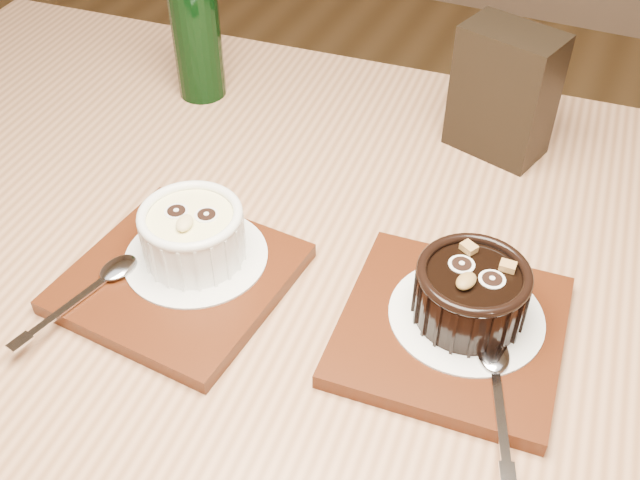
{
  "coord_description": "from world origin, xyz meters",
  "views": [
    {
      "loc": [
        0.3,
        -0.14,
        1.23
      ],
      "look_at": [
        0.12,
        0.28,
        0.81
      ],
      "focal_mm": 42.0,
      "sensor_mm": 36.0,
      "label": 1
    }
  ],
  "objects_px": {
    "table": "(296,338)",
    "tray_right": "(451,330)",
    "green_bottle": "(196,31)",
    "condiment_stand": "(504,92)",
    "ramekin_white": "(192,232)",
    "tray_left": "(180,278)",
    "ramekin_dark": "(471,291)"
  },
  "relations": [
    {
      "from": "ramekin_white",
      "to": "tray_right",
      "type": "xyz_separation_m",
      "value": [
        0.24,
        0.02,
        -0.04
      ]
    },
    {
      "from": "green_bottle",
      "to": "tray_left",
      "type": "bearing_deg",
      "value": -62.78
    },
    {
      "from": "tray_left",
      "to": "condiment_stand",
      "type": "relative_size",
      "value": 1.29
    },
    {
      "from": "table",
      "to": "condiment_stand",
      "type": "bearing_deg",
      "value": 66.81
    },
    {
      "from": "table",
      "to": "condiment_stand",
      "type": "xyz_separation_m",
      "value": [
        0.12,
        0.27,
        0.16
      ]
    },
    {
      "from": "ramekin_dark",
      "to": "condiment_stand",
      "type": "height_order",
      "value": "condiment_stand"
    },
    {
      "from": "tray_right",
      "to": "condiment_stand",
      "type": "bearing_deg",
      "value": 97.13
    },
    {
      "from": "ramekin_white",
      "to": "tray_right",
      "type": "bearing_deg",
      "value": -9.43
    },
    {
      "from": "ramekin_white",
      "to": "green_bottle",
      "type": "height_order",
      "value": "green_bottle"
    },
    {
      "from": "table",
      "to": "tray_right",
      "type": "bearing_deg",
      "value": -4.85
    },
    {
      "from": "tray_right",
      "to": "tray_left",
      "type": "bearing_deg",
      "value": -170.38
    },
    {
      "from": "tray_left",
      "to": "green_bottle",
      "type": "height_order",
      "value": "green_bottle"
    },
    {
      "from": "table",
      "to": "tray_left",
      "type": "height_order",
      "value": "tray_left"
    },
    {
      "from": "ramekin_white",
      "to": "ramekin_dark",
      "type": "distance_m",
      "value": 0.25
    },
    {
      "from": "table",
      "to": "green_bottle",
      "type": "distance_m",
      "value": 0.38
    },
    {
      "from": "table",
      "to": "tray_right",
      "type": "height_order",
      "value": "tray_right"
    },
    {
      "from": "ramekin_white",
      "to": "green_bottle",
      "type": "bearing_deg",
      "value": 106.19
    },
    {
      "from": "condiment_stand",
      "to": "table",
      "type": "bearing_deg",
      "value": -113.19
    },
    {
      "from": "condiment_stand",
      "to": "ramekin_white",
      "type": "bearing_deg",
      "value": -123.53
    },
    {
      "from": "table",
      "to": "ramekin_white",
      "type": "bearing_deg",
      "value": -160.05
    },
    {
      "from": "table",
      "to": "tray_left",
      "type": "xyz_separation_m",
      "value": [
        -0.09,
        -0.05,
        0.1
      ]
    },
    {
      "from": "condiment_stand",
      "to": "tray_left",
      "type": "bearing_deg",
      "value": -122.14
    },
    {
      "from": "table",
      "to": "tray_right",
      "type": "distance_m",
      "value": 0.18
    },
    {
      "from": "green_bottle",
      "to": "table",
      "type": "bearing_deg",
      "value": -45.03
    },
    {
      "from": "tray_left",
      "to": "ramekin_dark",
      "type": "bearing_deg",
      "value": 12.29
    },
    {
      "from": "condiment_stand",
      "to": "tray_right",
      "type": "bearing_deg",
      "value": -82.87
    },
    {
      "from": "table",
      "to": "ramekin_dark",
      "type": "distance_m",
      "value": 0.21
    },
    {
      "from": "tray_left",
      "to": "condiment_stand",
      "type": "distance_m",
      "value": 0.39
    },
    {
      "from": "ramekin_dark",
      "to": "condiment_stand",
      "type": "relative_size",
      "value": 0.66
    },
    {
      "from": "tray_left",
      "to": "ramekin_white",
      "type": "relative_size",
      "value": 1.95
    },
    {
      "from": "ramekin_white",
      "to": "condiment_stand",
      "type": "distance_m",
      "value": 0.36
    },
    {
      "from": "ramekin_white",
      "to": "green_bottle",
      "type": "xyz_separation_m",
      "value": [
        -0.15,
        0.27,
        0.04
      ]
    }
  ]
}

